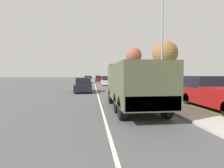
# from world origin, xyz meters

# --- Properties ---
(ground_plane) EXTENTS (180.00, 180.00, 0.00)m
(ground_plane) POSITION_xyz_m (0.00, 40.00, 0.00)
(ground_plane) COLOR #4C4C4F
(lane_centre_stripe) EXTENTS (0.12, 120.00, 0.00)m
(lane_centre_stripe) POSITION_xyz_m (0.00, 40.00, 0.00)
(lane_centre_stripe) COLOR silver
(lane_centre_stripe) RESTS_ON ground
(sidewalk_right) EXTENTS (1.80, 120.00, 0.12)m
(sidewalk_right) POSITION_xyz_m (4.50, 40.00, 0.06)
(sidewalk_right) COLOR #ADAAA3
(sidewalk_right) RESTS_ON ground
(grass_strip_right) EXTENTS (7.00, 120.00, 0.02)m
(grass_strip_right) POSITION_xyz_m (8.90, 40.00, 0.01)
(grass_strip_right) COLOR #4C7538
(grass_strip_right) RESTS_ON ground
(military_truck) EXTENTS (2.40, 6.84, 2.77)m
(military_truck) POSITION_xyz_m (1.83, 12.99, 1.55)
(military_truck) COLOR #545B3D
(military_truck) RESTS_ON ground
(car_nearest_ahead) EXTENTS (1.91, 4.47, 1.67)m
(car_nearest_ahead) POSITION_xyz_m (-1.53, 23.61, 0.75)
(car_nearest_ahead) COLOR black
(car_nearest_ahead) RESTS_ON ground
(car_second_ahead) EXTENTS (1.95, 3.98, 1.74)m
(car_second_ahead) POSITION_xyz_m (2.19, 35.42, 0.77)
(car_second_ahead) COLOR silver
(car_second_ahead) RESTS_ON ground
(car_third_ahead) EXTENTS (1.93, 4.17, 1.72)m
(car_third_ahead) POSITION_xyz_m (-1.46, 46.46, 0.77)
(car_third_ahead) COLOR #B7BABF
(car_third_ahead) RESTS_ON ground
(car_fourth_ahead) EXTENTS (1.95, 4.61, 1.62)m
(car_fourth_ahead) POSITION_xyz_m (1.43, 55.65, 0.73)
(car_fourth_ahead) COLOR maroon
(car_fourth_ahead) RESTS_ON ground
(car_farthest_ahead) EXTENTS (1.81, 4.78, 1.60)m
(car_farthest_ahead) POSITION_xyz_m (1.59, 69.40, 0.72)
(car_farthest_ahead) COLOR #B7BABF
(car_farthest_ahead) RESTS_ON ground
(pickup_truck) EXTENTS (2.08, 5.48, 1.93)m
(pickup_truck) POSITION_xyz_m (6.86, 12.74, 0.92)
(pickup_truck) COLOR maroon
(pickup_truck) RESTS_ON grass_strip_right
(lamp_post) EXTENTS (1.69, 0.24, 8.09)m
(lamp_post) POSITION_xyz_m (4.56, 15.93, 4.86)
(lamp_post) COLOR gray
(lamp_post) RESTS_ON sidewalk_right
(tree_mid_right) EXTENTS (3.65, 3.65, 6.89)m
(tree_mid_right) POSITION_xyz_m (9.93, 27.39, 5.05)
(tree_mid_right) COLOR brown
(tree_mid_right) RESTS_ON grass_strip_right
(tree_far_right) EXTENTS (3.68, 3.68, 8.28)m
(tree_far_right) POSITION_xyz_m (9.12, 43.02, 6.44)
(tree_far_right) COLOR #4C3D2D
(tree_far_right) RESTS_ON grass_strip_right
(utility_box) EXTENTS (0.55, 0.45, 0.70)m
(utility_box) POSITION_xyz_m (6.20, 18.87, 0.37)
(utility_box) COLOR #3D7042
(utility_box) RESTS_ON grass_strip_right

